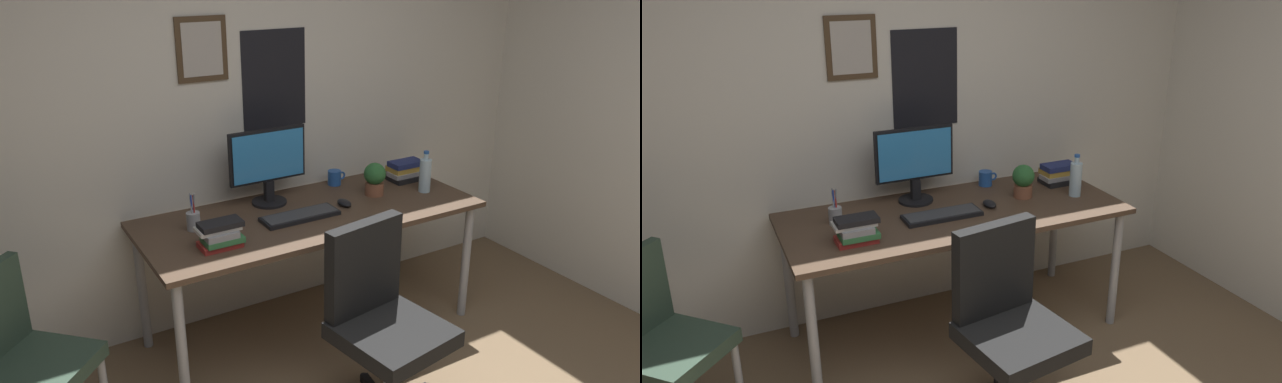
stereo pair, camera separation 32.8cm
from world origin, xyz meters
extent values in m
cube|color=silver|center=(0.00, 2.15, 1.30)|extent=(4.40, 0.08, 2.60)
cube|color=#4C3823|center=(-0.14, 2.11, 1.62)|extent=(0.28, 0.02, 0.34)
cube|color=beige|center=(-0.14, 2.09, 1.62)|extent=(0.22, 0.00, 0.28)
cube|color=black|center=(0.28, 2.11, 1.42)|extent=(0.40, 0.01, 0.56)
cube|color=#4C3828|center=(0.27, 1.68, 0.74)|extent=(1.89, 0.78, 0.03)
cylinder|color=#9EA0A5|center=(-0.61, 1.35, 0.36)|extent=(0.05, 0.05, 0.73)
cylinder|color=#9EA0A5|center=(1.16, 1.35, 0.36)|extent=(0.05, 0.05, 0.73)
cylinder|color=#9EA0A5|center=(-0.61, 2.01, 0.36)|extent=(0.05, 0.05, 0.73)
cylinder|color=#9EA0A5|center=(1.16, 2.01, 0.36)|extent=(0.05, 0.05, 0.73)
cube|color=black|center=(0.22, 0.84, 0.46)|extent=(0.52, 0.52, 0.08)
cube|color=black|center=(0.19, 1.04, 0.72)|extent=(0.43, 0.13, 0.45)
cylinder|color=black|center=(0.26, 1.12, 0.02)|extent=(0.05, 0.05, 0.04)
cube|color=#334738|center=(-1.21, 1.43, 0.44)|extent=(0.59, 0.59, 0.07)
cylinder|color=#9EA0A5|center=(-0.96, 1.43, 0.20)|extent=(0.05, 0.05, 0.41)
cylinder|color=#9EA0A5|center=(-1.22, 1.68, 0.20)|extent=(0.05, 0.05, 0.41)
cylinder|color=black|center=(0.13, 1.91, 0.76)|extent=(0.20, 0.20, 0.01)
cube|color=black|center=(0.13, 1.91, 0.83)|extent=(0.05, 0.04, 0.12)
cube|color=black|center=(0.13, 1.92, 1.04)|extent=(0.46, 0.02, 0.30)
cube|color=#338CD8|center=(0.13, 1.90, 1.04)|extent=(0.43, 0.00, 0.27)
cube|color=black|center=(0.18, 1.63, 0.77)|extent=(0.43, 0.15, 0.02)
cube|color=#38383A|center=(0.18, 1.63, 0.78)|extent=(0.41, 0.13, 0.00)
ellipsoid|color=black|center=(0.48, 1.66, 0.78)|extent=(0.06, 0.11, 0.04)
cylinder|color=silver|center=(1.02, 1.61, 0.86)|extent=(0.07, 0.07, 0.20)
cylinder|color=silver|center=(1.02, 1.61, 0.98)|extent=(0.03, 0.03, 0.04)
cylinder|color=#2659B2|center=(1.02, 1.61, 1.00)|extent=(0.03, 0.03, 0.02)
cylinder|color=#2659B2|center=(0.62, 1.98, 0.80)|extent=(0.08, 0.08, 0.09)
torus|color=#2659B2|center=(0.67, 1.98, 0.81)|extent=(0.05, 0.01, 0.05)
cylinder|color=brown|center=(0.73, 1.72, 0.79)|extent=(0.11, 0.11, 0.07)
sphere|color=#2D6B33|center=(0.73, 1.72, 0.89)|extent=(0.13, 0.13, 0.13)
ellipsoid|color=#287A38|center=(0.70, 1.74, 0.89)|extent=(0.07, 0.08, 0.02)
ellipsoid|color=#287A38|center=(0.76, 1.74, 0.91)|extent=(0.07, 0.08, 0.02)
ellipsoid|color=#287A38|center=(0.70, 1.69, 0.91)|extent=(0.08, 0.07, 0.02)
cylinder|color=#9EA0A5|center=(-0.37, 1.77, 0.80)|extent=(0.07, 0.07, 0.09)
cylinder|color=#263FBF|center=(-0.37, 1.78, 0.88)|extent=(0.01, 0.01, 0.13)
cylinder|color=red|center=(-0.36, 1.77, 0.88)|extent=(0.01, 0.01, 0.13)
cylinder|color=black|center=(-0.37, 1.78, 0.88)|extent=(0.01, 0.01, 0.13)
cylinder|color=#9EA0A5|center=(-0.36, 1.77, 0.89)|extent=(0.01, 0.03, 0.14)
cylinder|color=#9EA0A5|center=(-0.37, 1.77, 0.89)|extent=(0.01, 0.02, 0.14)
cube|color=#B22D28|center=(-0.33, 1.51, 0.77)|extent=(0.20, 0.13, 0.03)
cube|color=#33723F|center=(-0.32, 1.50, 0.80)|extent=(0.19, 0.12, 0.03)
cube|color=gray|center=(-0.33, 1.51, 0.83)|extent=(0.16, 0.12, 0.03)
cube|color=silver|center=(-0.33, 1.52, 0.85)|extent=(0.21, 0.12, 0.02)
cube|color=black|center=(-0.32, 1.51, 0.88)|extent=(0.21, 0.11, 0.03)
cube|color=black|center=(1.04, 1.83, 0.77)|extent=(0.20, 0.15, 0.03)
cube|color=gray|center=(1.04, 1.82, 0.80)|extent=(0.21, 0.11, 0.03)
cube|color=gold|center=(1.04, 1.84, 0.83)|extent=(0.19, 0.13, 0.03)
cube|color=navy|center=(1.05, 1.83, 0.87)|extent=(0.21, 0.12, 0.03)
camera|label=1|loc=(-1.30, -1.06, 2.06)|focal=34.68mm
camera|label=2|loc=(-1.01, -1.21, 2.06)|focal=34.68mm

